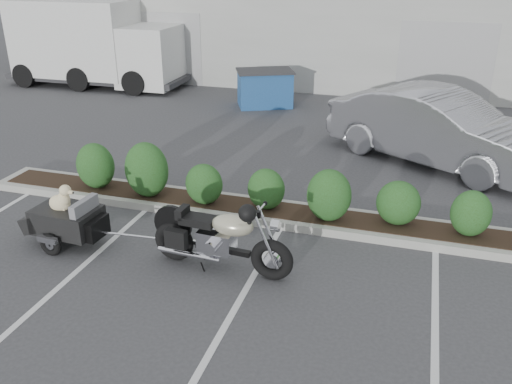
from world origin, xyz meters
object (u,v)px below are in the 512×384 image
(pet_trailer, at_px, (67,219))
(motorcycle, at_px, (220,239))
(delivery_truck, at_px, (95,45))
(dumpster, at_px, (265,88))
(sedan, at_px, (438,128))

(pet_trailer, bearing_deg, motorcycle, 3.02)
(delivery_truck, bearing_deg, pet_trailer, -61.35)
(pet_trailer, bearing_deg, dumpster, 89.61)
(motorcycle, height_order, pet_trailer, motorcycle)
(delivery_truck, bearing_deg, sedan, -22.90)
(pet_trailer, bearing_deg, delivery_truck, 123.13)
(pet_trailer, xyz_separation_m, dumpster, (0.67, 9.74, 0.12))
(motorcycle, height_order, dumpster, motorcycle)
(motorcycle, bearing_deg, pet_trailer, -176.98)
(motorcycle, height_order, delivery_truck, delivery_truck)
(sedan, height_order, dumpster, sedan)
(sedan, distance_m, delivery_truck, 13.05)
(pet_trailer, distance_m, dumpster, 9.77)
(dumpster, bearing_deg, sedan, -60.64)
(pet_trailer, relative_size, sedan, 0.36)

